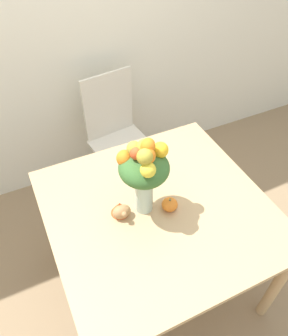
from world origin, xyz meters
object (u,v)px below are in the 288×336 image
at_px(pumpkin, 170,204).
at_px(turkey_figurine, 121,210).
at_px(flower_vase, 144,170).
at_px(dining_chair_near_window, 118,137).

xyz_separation_m(pumpkin, turkey_figurine, (-0.24, 0.07, 0.00)).
distance_m(pumpkin, turkey_figurine, 0.25).
relative_size(flower_vase, dining_chair_near_window, 0.46).
height_order(turkey_figurine, dining_chair_near_window, dining_chair_near_window).
relative_size(flower_vase, turkey_figurine, 3.62).
distance_m(flower_vase, dining_chair_near_window, 1.06).
relative_size(pumpkin, dining_chair_near_window, 0.08).
height_order(pumpkin, turkey_figurine, turkey_figurine).
bearing_deg(pumpkin, dining_chair_near_window, 85.03).
xyz_separation_m(turkey_figurine, dining_chair_near_window, (0.33, 0.88, -0.30)).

